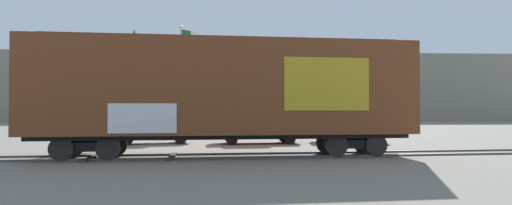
# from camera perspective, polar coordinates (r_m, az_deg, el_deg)

# --- Properties ---
(ground_plane) EXTENTS (260.00, 260.00, 0.00)m
(ground_plane) POSITION_cam_1_polar(r_m,az_deg,el_deg) (17.17, -7.97, -7.48)
(ground_plane) COLOR slate
(track) EXTENTS (59.97, 5.65, 0.08)m
(track) POSITION_cam_1_polar(r_m,az_deg,el_deg) (17.13, -3.57, -7.37)
(track) COLOR #4C4742
(track) RESTS_ON ground_plane
(freight_car) EXTENTS (15.67, 3.90, 4.98)m
(freight_car) POSITION_cam_1_polar(r_m,az_deg,el_deg) (17.04, -4.25, 1.81)
(freight_car) COLOR brown
(freight_car) RESTS_ON ground_plane
(flagpole) EXTENTS (1.31, 1.23, 7.76)m
(flagpole) POSITION_cam_1_polar(r_m,az_deg,el_deg) (29.01, -9.78, 5.39)
(flagpole) COLOR silver
(flagpole) RESTS_ON ground_plane
(hillside) EXTENTS (114.61, 40.22, 17.02)m
(hillside) POSITION_cam_1_polar(r_m,az_deg,el_deg) (91.75, -4.40, 1.55)
(hillside) COLOR gray
(hillside) RESTS_ON ground_plane
(parked_car_white) EXTENTS (4.51, 2.54, 1.62)m
(parked_car_white) POSITION_cam_1_polar(r_m,az_deg,el_deg) (24.31, -14.13, -3.66)
(parked_car_white) COLOR silver
(parked_car_white) RESTS_ON ground_plane
(parked_car_red) EXTENTS (4.90, 2.22, 1.53)m
(parked_car_red) POSITION_cam_1_polar(r_m,az_deg,el_deg) (23.70, 0.36, -3.81)
(parked_car_red) COLOR #B21E1E
(parked_car_red) RESTS_ON ground_plane
(parked_car_tan) EXTENTS (4.24, 2.26, 1.78)m
(parked_car_tan) POSITION_cam_1_polar(r_m,az_deg,el_deg) (25.21, 12.83, -3.38)
(parked_car_tan) COLOR #9E8966
(parked_car_tan) RESTS_ON ground_plane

